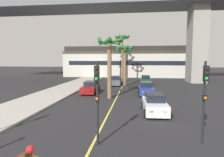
# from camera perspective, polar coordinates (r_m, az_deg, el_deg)

# --- Properties ---
(sidewalk_left) EXTENTS (4.80, 80.00, 0.15)m
(sidewalk_left) POSITION_cam_1_polar(r_m,az_deg,el_deg) (21.97, -20.60, -5.75)
(sidewalk_left) COLOR #ADA89E
(sidewalk_left) RESTS_ON ground
(lane_stripe_center) EXTENTS (0.14, 56.00, 0.01)m
(lane_stripe_center) POSITION_cam_1_polar(r_m,az_deg,el_deg) (27.46, 2.58, -3.32)
(lane_stripe_center) COLOR #DBCC4C
(lane_stripe_center) RESTS_ON ground
(bridge_overpass) EXTENTS (73.91, 8.00, 18.36)m
(bridge_overpass) POSITION_cam_1_polar(r_m,az_deg,el_deg) (39.38, 6.14, 20.92)
(bridge_overpass) COLOR slate
(bridge_overpass) RESTS_ON ground
(pier_building_backdrop) EXTENTS (31.64, 8.04, 7.53)m
(pier_building_backdrop) POSITION_cam_1_polar(r_m,az_deg,el_deg) (49.62, 4.66, 4.94)
(pier_building_backdrop) COLOR beige
(pier_building_backdrop) RESTS_ON ground
(car_queue_front) EXTENTS (1.90, 4.13, 1.56)m
(car_queue_front) POSITION_cam_1_polar(r_m,az_deg,el_deg) (23.83, 10.09, -3.03)
(car_queue_front) COLOR navy
(car_queue_front) RESTS_ON ground
(car_queue_second) EXTENTS (1.95, 4.16, 1.56)m
(car_queue_second) POSITION_cam_1_polar(r_m,az_deg,el_deg) (15.88, 12.50, -7.42)
(car_queue_second) COLOR white
(car_queue_second) RESTS_ON ground
(car_queue_third) EXTENTS (1.91, 4.14, 1.56)m
(car_queue_third) POSITION_cam_1_polar(r_m,az_deg,el_deg) (34.09, 9.95, -0.44)
(car_queue_third) COLOR #0C4728
(car_queue_third) RESTS_ON ground
(car_queue_fourth) EXTENTS (1.84, 4.10, 1.56)m
(car_queue_fourth) POSITION_cam_1_polar(r_m,az_deg,el_deg) (24.60, -6.37, -2.71)
(car_queue_fourth) COLOR maroon
(car_queue_fourth) RESTS_ON ground
(car_queue_fifth) EXTENTS (1.86, 4.11, 1.56)m
(car_queue_fifth) POSITION_cam_1_polar(r_m,az_deg,el_deg) (32.14, 1.19, -0.72)
(car_queue_fifth) COLOR #4C5156
(car_queue_fifth) RESTS_ON ground
(traffic_light_median_near) EXTENTS (0.24, 0.37, 4.20)m
(traffic_light_median_near) POSITION_cam_1_polar(r_m,az_deg,el_deg) (9.35, -4.43, -3.95)
(traffic_light_median_near) COLOR black
(traffic_light_median_near) RESTS_ON ground
(traffic_light_right_far_corner) EXTENTS (0.24, 0.37, 4.20)m
(traffic_light_right_far_corner) POSITION_cam_1_polar(r_m,az_deg,el_deg) (10.57, 25.89, -3.40)
(traffic_light_right_far_corner) COLOR black
(traffic_light_right_far_corner) RESTS_ON ground
(traffic_light_median_far) EXTENTS (0.24, 0.37, 4.20)m
(traffic_light_median_far) POSITION_cam_1_polar(r_m,az_deg,el_deg) (24.86, 2.54, 2.03)
(traffic_light_median_far) COLOR black
(traffic_light_median_far) RESTS_ON ground
(palm_tree_near_median) EXTENTS (2.65, 2.69, 6.60)m
(palm_tree_near_median) POSITION_cam_1_polar(r_m,az_deg,el_deg) (31.28, 3.83, 7.20)
(palm_tree_near_median) COLOR brown
(palm_tree_near_median) RESTS_ON ground
(palm_tree_mid_median) EXTENTS (3.05, 3.06, 8.98)m
(palm_tree_mid_median) POSITION_cam_1_polar(r_m,az_deg,el_deg) (37.36, 3.09, 10.41)
(palm_tree_mid_median) COLOR brown
(palm_tree_mid_median) RESTS_ON ground
(palm_tree_far_median) EXTENTS (3.06, 3.21, 6.67)m
(palm_tree_far_median) POSITION_cam_1_polar(r_m,az_deg,el_deg) (20.96, -0.78, 7.83)
(palm_tree_far_median) COLOR brown
(palm_tree_far_median) RESTS_ON ground
(palm_tree_farthest_median) EXTENTS (3.50, 3.50, 6.79)m
(palm_tree_farthest_median) POSITION_cam_1_polar(r_m,az_deg,el_deg) (43.98, 3.57, 7.16)
(palm_tree_farthest_median) COLOR brown
(palm_tree_farthest_median) RESTS_ON ground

